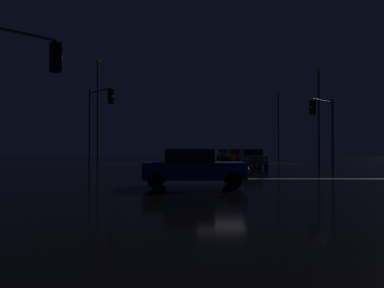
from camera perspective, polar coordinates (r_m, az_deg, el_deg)
The scene contains 15 objects.
ground at distance 19.59m, azimuth 4.51°, elevation -5.53°, with size 120.00×120.00×0.10m, color black.
stop_line_north at distance 28.74m, azimuth 3.09°, elevation -3.92°, with size 0.35×15.82×0.01m.
centre_line_ns at distance 40.31m, azimuth 2.21°, elevation -3.03°, with size 22.00×0.15×0.01m.
sedan_gray at distance 31.95m, azimuth 9.30°, elevation -2.17°, with size 2.02×4.33×1.57m.
sedan_red at distance 37.90m, azimuth 8.74°, elevation -1.96°, with size 2.02×4.33×1.57m.
sedan_orange at distance 43.16m, azimuth 7.02°, elevation -1.82°, with size 2.02×4.33×1.57m.
sedan_white at distance 49.02m, azimuth 6.44°, elevation -1.70°, with size 2.02×4.33×1.57m.
sedan_black at distance 55.16m, azimuth 5.72°, elevation -1.60°, with size 2.02×4.33×1.57m.
sedan_silver at distance 60.54m, azimuth 4.98°, elevation -1.53°, with size 2.02×4.33×1.57m.
sedan_blue_crossing at distance 15.53m, azimuth 0.31°, elevation -3.62°, with size 4.33×2.02×1.57m.
traffic_signal_ne at distance 29.82m, azimuth 19.77°, elevation 3.52°, with size 2.66×2.66×5.52m.
traffic_signal_nw at distance 29.18m, azimuth -14.21°, elevation 4.59°, with size 2.45×2.45×6.33m.
streetlamp_right_near at distance 36.42m, azimuth 19.04°, elevation 5.12°, with size 0.44×0.44×9.21m.
streetlamp_right_far at distance 51.77m, azimuth 13.26°, elevation 3.52°, with size 0.44×0.44×9.52m.
streetlamp_left_near at distance 35.60m, azimuth -14.29°, elevation 5.82°, with size 0.44×0.44×9.91m.
Camera 1 is at (-1.51, -19.47, 1.56)m, focal length 34.53 mm.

